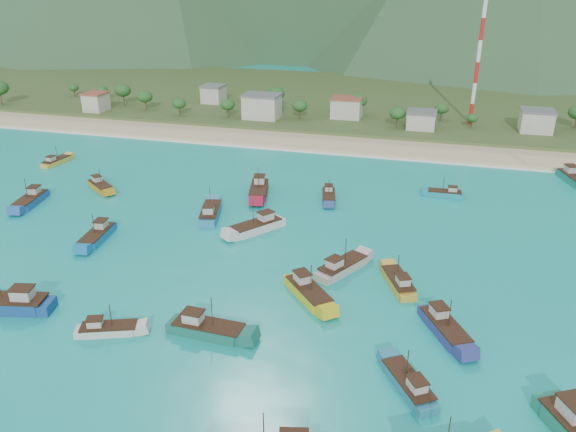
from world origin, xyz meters
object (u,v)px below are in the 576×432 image
(boat_8, at_px, (574,179))
(boat_3, at_px, (308,293))
(boat_11, at_px, (98,236))
(boat_5, at_px, (259,191))
(boat_7, at_px, (398,283))
(boat_20, at_px, (108,330))
(boat_9, at_px, (31,201))
(boat_25, at_px, (444,328))
(boat_26, at_px, (329,197))
(boat_21, at_px, (100,187))
(boat_13, at_px, (257,227))
(boat_10, at_px, (10,304))
(boat_22, at_px, (210,213))
(radio_tower, at_px, (478,62))
(boat_16, at_px, (342,268))
(boat_24, at_px, (409,385))
(boat_0, at_px, (445,194))
(boat_19, at_px, (207,330))
(boat_23, at_px, (56,162))

(boat_8, bearing_deg, boat_3, 38.04)
(boat_11, bearing_deg, boat_5, -133.30)
(boat_7, relative_size, boat_20, 1.11)
(boat_9, distance_m, boat_25, 89.69)
(boat_7, xyz_separation_m, boat_26, (-18.20, 33.63, -0.04))
(boat_9, xyz_separation_m, boat_25, (86.21, -24.75, -0.04))
(boat_21, bearing_deg, boat_25, 101.28)
(boat_13, distance_m, boat_21, 43.49)
(boat_10, bearing_deg, boat_8, -60.01)
(boat_5, distance_m, boat_10, 57.95)
(boat_8, height_order, boat_10, boat_10)
(boat_8, bearing_deg, boat_13, 19.88)
(boat_3, bearing_deg, boat_13, -95.32)
(boat_8, bearing_deg, boat_20, 32.89)
(boat_3, distance_m, boat_25, 20.58)
(boat_7, distance_m, boat_8, 69.20)
(boat_21, bearing_deg, boat_22, 111.88)
(boat_10, height_order, boat_20, boat_10)
(boat_5, height_order, boat_26, boat_5)
(boat_3, bearing_deg, boat_21, -71.21)
(boat_3, height_order, boat_13, boat_13)
(boat_3, xyz_separation_m, boat_7, (12.96, 6.92, -0.15))
(radio_tower, bearing_deg, boat_16, -102.04)
(radio_tower, xyz_separation_m, boat_20, (-49.72, -129.01, -20.16))
(boat_9, bearing_deg, boat_24, 144.50)
(boat_16, bearing_deg, boat_0, 97.08)
(boat_7, bearing_deg, boat_9, 145.68)
(boat_10, height_order, boat_26, boat_10)
(boat_25, bearing_deg, boat_5, -75.50)
(boat_10, bearing_deg, boat_5, -33.00)
(boat_11, bearing_deg, boat_10, 84.97)
(boat_16, xyz_separation_m, boat_20, (-27.68, -25.73, -0.22))
(radio_tower, distance_m, boat_16, 107.47)
(boat_10, bearing_deg, boat_19, -98.51)
(boat_10, relative_size, boat_26, 1.38)
(boat_24, distance_m, boat_26, 61.39)
(boat_0, bearing_deg, boat_10, 134.90)
(boat_10, relative_size, boat_21, 1.42)
(boat_7, bearing_deg, boat_5, 111.96)
(boat_9, xyz_separation_m, boat_24, (82.38, -37.65, -0.15))
(boat_8, relative_size, boat_26, 1.30)
(boat_16, bearing_deg, boat_10, -122.79)
(boat_25, xyz_separation_m, boat_26, (-25.43, 44.57, -0.16))
(boat_16, relative_size, boat_22, 0.94)
(boat_8, relative_size, boat_23, 1.38)
(boat_10, xyz_separation_m, boat_11, (-1.11, 24.24, -0.22))
(boat_23, bearing_deg, boat_24, -28.31)
(boat_19, distance_m, boat_26, 53.94)
(boat_10, distance_m, boat_11, 24.27)
(boat_19, bearing_deg, boat_11, -123.21)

